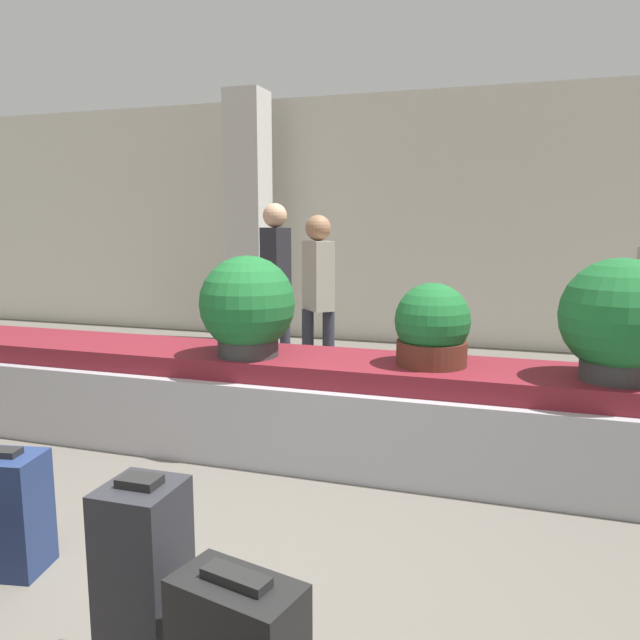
# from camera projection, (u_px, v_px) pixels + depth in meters

# --- Properties ---
(ground_plane) EXTENTS (18.00, 18.00, 0.00)m
(ground_plane) POSITION_uv_depth(u_px,v_px,m) (191.00, 600.00, 2.64)
(ground_plane) COLOR #59544C
(back_wall) EXTENTS (18.00, 0.06, 3.20)m
(back_wall) POSITION_uv_depth(u_px,v_px,m) (420.00, 220.00, 7.97)
(back_wall) COLOR beige
(back_wall) RESTS_ON ground_plane
(carousel) EXTENTS (6.55, 0.87, 0.68)m
(carousel) POSITION_uv_depth(u_px,v_px,m) (320.00, 407.00, 4.26)
(carousel) COLOR #9E9EA3
(carousel) RESTS_ON ground_plane
(pillar) EXTENTS (0.47, 0.47, 3.20)m
(pillar) POSITION_uv_depth(u_px,v_px,m) (249.00, 220.00, 7.96)
(pillar) COLOR beige
(pillar) RESTS_ON ground_plane
(suitcase_5) EXTENTS (0.42, 0.31, 0.58)m
(suitcase_5) POSITION_uv_depth(u_px,v_px,m) (2.00, 512.00, 2.83)
(suitcase_5) COLOR navy
(suitcase_5) RESTS_ON ground_plane
(suitcase_8) EXTENTS (0.25, 0.26, 0.76)m
(suitcase_8) POSITION_uv_depth(u_px,v_px,m) (145.00, 587.00, 2.10)
(suitcase_8) COLOR #232328
(suitcase_8) RESTS_ON ground_plane
(potted_plant_0) EXTENTS (0.65, 0.65, 0.70)m
(potted_plant_0) POSITION_uv_depth(u_px,v_px,m) (619.00, 320.00, 3.51)
(potted_plant_0) COLOR #2D2D2D
(potted_plant_0) RESTS_ON carousel
(potted_plant_1) EXTENTS (0.48, 0.48, 0.52)m
(potted_plant_1) POSITION_uv_depth(u_px,v_px,m) (432.00, 328.00, 3.92)
(potted_plant_1) COLOR #4C2319
(potted_plant_1) RESTS_ON carousel
(potted_plant_2) EXTENTS (0.64, 0.64, 0.68)m
(potted_plant_2) POSITION_uv_depth(u_px,v_px,m) (247.00, 307.00, 4.18)
(potted_plant_2) COLOR #2D2D2D
(potted_plant_2) RESTS_ON carousel
(traveler_1) EXTENTS (0.35, 0.36, 1.64)m
(traveler_1) POSITION_uv_depth(u_px,v_px,m) (318.00, 289.00, 5.65)
(traveler_1) COLOR #282833
(traveler_1) RESTS_ON ground_plane
(traveler_2) EXTENTS (0.37, 0.33, 1.77)m
(traveler_2) POSITION_uv_depth(u_px,v_px,m) (275.00, 272.00, 6.44)
(traveler_2) COLOR #282833
(traveler_2) RESTS_ON ground_plane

